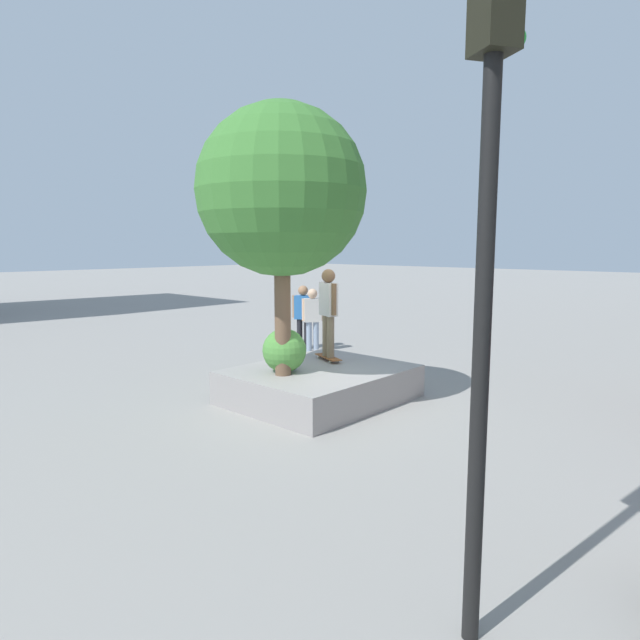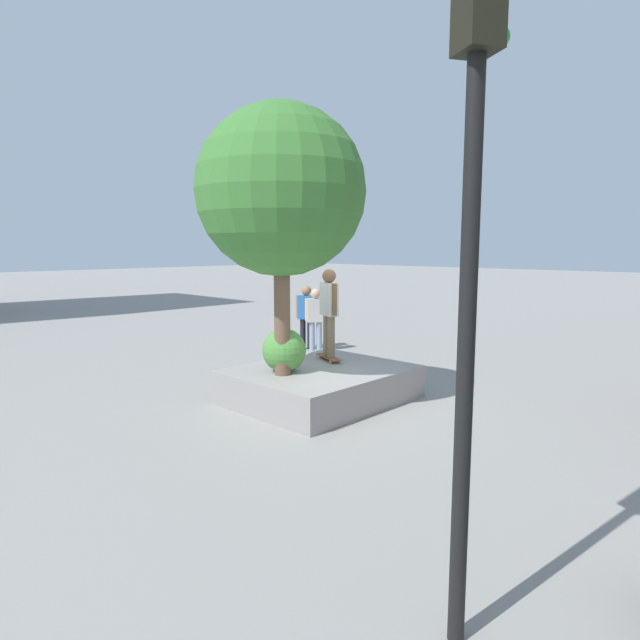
{
  "view_description": "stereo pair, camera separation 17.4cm",
  "coord_description": "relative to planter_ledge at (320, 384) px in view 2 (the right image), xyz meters",
  "views": [
    {
      "loc": [
        6.8,
        6.39,
        2.83
      ],
      "look_at": [
        -0.39,
        -0.22,
        1.5
      ],
      "focal_mm": 30.41,
      "sensor_mm": 36.0,
      "label": 1
    },
    {
      "loc": [
        6.68,
        6.52,
        2.83
      ],
      "look_at": [
        -0.39,
        -0.22,
        1.5
      ],
      "focal_mm": 30.41,
      "sensor_mm": 36.0,
      "label": 2
    }
  ],
  "objects": [
    {
      "name": "ground_plane",
      "position": [
        0.39,
        0.22,
        -0.3
      ],
      "size": [
        120.0,
        120.0,
        0.0
      ],
      "primitive_type": "plane",
      "color": "gray"
    },
    {
      "name": "planter_ledge",
      "position": [
        0.0,
        0.0,
        0.0
      ],
      "size": [
        3.1,
        2.55,
        0.6
      ],
      "primitive_type": "cube",
      "color": "gray",
      "rests_on": "ground"
    },
    {
      "name": "plaza_tree",
      "position": [
        0.8,
        -0.14,
        3.44
      ],
      "size": [
        2.87,
        2.87,
        4.59
      ],
      "color": "brown",
      "rests_on": "planter_ledge"
    },
    {
      "name": "boxwood_shrub",
      "position": [
        0.64,
        -0.27,
        0.69
      ],
      "size": [
        0.78,
        0.78,
        0.78
      ],
      "primitive_type": "sphere",
      "color": "#4C8C3D",
      "rests_on": "planter_ledge"
    },
    {
      "name": "skateboard",
      "position": [
        -0.64,
        -0.37,
        0.36
      ],
      "size": [
        0.49,
        0.82,
        0.07
      ],
      "color": "brown",
      "rests_on": "planter_ledge"
    },
    {
      "name": "skateboarder",
      "position": [
        -0.64,
        -0.37,
        1.37
      ],
      "size": [
        0.36,
        0.55,
        1.72
      ],
      "color": "#847056",
      "rests_on": "skateboard"
    },
    {
      "name": "traffic_light_corner",
      "position": [
        3.79,
        4.98,
        3.01
      ],
      "size": [
        0.37,
        0.36,
        4.88
      ],
      "color": "black",
      "rests_on": "ground"
    },
    {
      "name": "bystander_watching",
      "position": [
        -3.42,
        -3.77,
        0.72
      ],
      "size": [
        0.44,
        0.51,
        1.77
      ],
      "color": "black",
      "rests_on": "ground"
    },
    {
      "name": "passerby_with_bag",
      "position": [
        -3.33,
        -3.33,
        0.69
      ],
      "size": [
        0.48,
        0.43,
        1.71
      ],
      "color": "#8C9EB7",
      "rests_on": "ground"
    }
  ]
}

